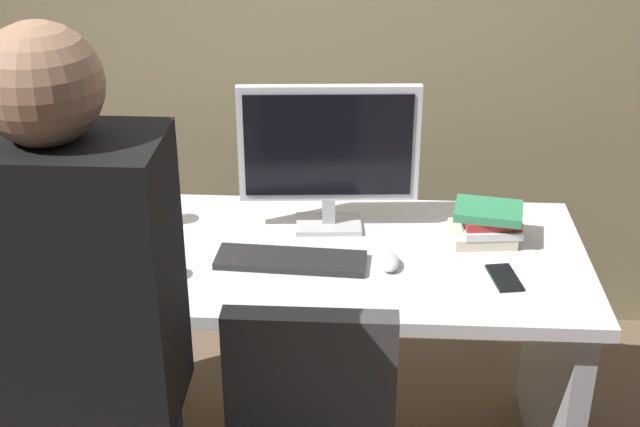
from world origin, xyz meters
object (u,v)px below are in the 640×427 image
Objects in this scene: cup_near_keyboard at (154,266)px; cup_by_monitor at (166,211)px; desk at (321,316)px; keyboard at (291,260)px; cell_phone at (504,278)px; book_stack at (487,224)px; monitor at (329,150)px; person_at_desk at (88,405)px; mouse at (389,262)px.

cup_by_monitor is at bearing 96.84° from cup_near_keyboard.
keyboard reaches higher than desk.
cup_by_monitor is 0.57× the size of cell_phone.
cup_by_monitor is 1.05m from cell_phone.
monitor is at bearing 172.85° from book_stack.
cell_phone is (0.97, 0.06, -0.04)m from cup_near_keyboard.
person_at_desk is 0.99m from mouse.
book_stack reaches higher than mouse.
mouse is (0.63, 0.76, -0.07)m from person_at_desk.
desk is 17.67× the size of cup_near_keyboard.
desk is at bearing -168.43° from book_stack.
desk is at bearing 62.60° from person_at_desk.
cup_near_keyboard is (-0.37, -0.11, 0.03)m from keyboard.
cell_phone is (0.03, -0.23, -0.05)m from book_stack.
cell_phone reaches higher than desk.
keyboard is at bearing 164.75° from cell_phone.
monitor is at bearing 140.13° from cell_phone.
cup_by_monitor is (-0.06, 1.00, -0.05)m from person_at_desk.
book_stack is 0.24m from cell_phone.
book_stack is at bearing 20.25° from keyboard.
monitor is 0.55m from cup_by_monitor.
cup_near_keyboard is 1.08× the size of cup_by_monitor.
mouse is 0.32m from cell_phone.
person_at_desk reaches higher than mouse.
keyboard is (-0.10, -0.23, -0.25)m from monitor.
book_stack is at bearing 31.71° from mouse.
monitor is 0.35m from keyboard.
cup_near_keyboard is (-0.45, -0.19, 0.27)m from desk.
cup_by_monitor is at bearing 153.69° from keyboard.
cup_by_monitor is at bearing 162.01° from desk.
cup_by_monitor is (-0.69, 0.24, 0.02)m from mouse.
mouse is at bearing 161.47° from cell_phone.
keyboard is 0.60m from book_stack.
keyboard is 4.30× the size of mouse.
mouse is (0.28, -0.01, 0.01)m from keyboard.
monitor reaches higher than book_stack.
desk is 15.59× the size of mouse.
keyboard is 4.87× the size of cup_near_keyboard.
person_at_desk is at bearing -111.37° from keyboard.
keyboard is 0.60m from cell_phone.
book_stack is (0.57, 0.17, 0.04)m from keyboard.
monitor reaches higher than desk.
monitor is 3.76× the size of cell_phone.
cell_phone is at bearing -8.55° from mouse.
desk is at bearing 22.69° from cup_near_keyboard.
person_at_desk is 18.57× the size of cup_near_keyboard.
mouse is 1.22× the size of cup_by_monitor.
desk is at bearing 157.76° from mouse.
book_stack is at bearing -3.44° from cup_by_monitor.
cup_near_keyboard is at bearing 91.19° from person_at_desk.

